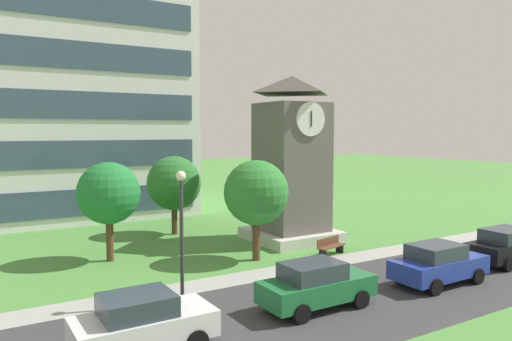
{
  "coord_description": "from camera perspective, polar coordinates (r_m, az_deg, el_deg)",
  "views": [
    {
      "loc": [
        -12.49,
        -19.69,
        6.32
      ],
      "look_at": [
        1.78,
        3.96,
        4.05
      ],
      "focal_mm": 33.95,
      "sensor_mm": 36.0,
      "label": 1
    }
  ],
  "objects": [
    {
      "name": "tree_by_building",
      "position": [
        29.86,
        -9.64,
        -1.49
      ],
      "size": [
        3.3,
        3.3,
        4.8
      ],
      "color": "#513823",
      "rests_on": "ground"
    },
    {
      "name": "parked_car_green",
      "position": [
        17.82,
        7.08,
        -13.21
      ],
      "size": [
        4.27,
        1.93,
        1.69
      ],
      "color": "#1E6B38",
      "rests_on": "ground"
    },
    {
      "name": "parked_car_white",
      "position": [
        14.89,
        -13.22,
        -16.97
      ],
      "size": [
        4.02,
        2.04,
        1.69
      ],
      "color": "silver",
      "rests_on": "ground"
    },
    {
      "name": "kerb_strip",
      "position": [
        22.62,
        3.93,
        -11.54
      ],
      "size": [
        120.0,
        1.6,
        0.01
      ],
      "primitive_type": "cube",
      "color": "#9E9E99",
      "rests_on": "ground"
    },
    {
      "name": "parked_car_blue",
      "position": [
        21.68,
        20.68,
        -10.21
      ],
      "size": [
        4.28,
        1.99,
        1.69
      ],
      "color": "#23389E",
      "rests_on": "ground"
    },
    {
      "name": "tree_near_tower",
      "position": [
        24.41,
        -16.96,
        -2.61
      ],
      "size": [
        3.01,
        3.01,
        4.84
      ],
      "color": "#513823",
      "rests_on": "ground"
    },
    {
      "name": "office_building",
      "position": [
        40.0,
        -22.49,
        11.35
      ],
      "size": [
        17.94,
        12.47,
        22.4
      ],
      "color": "silver",
      "rests_on": "ground"
    },
    {
      "name": "tree_streetside",
      "position": [
        23.48,
        0.03,
        -2.66
      ],
      "size": [
        3.17,
        3.17,
        4.92
      ],
      "color": "#513823",
      "rests_on": "ground"
    },
    {
      "name": "street_asphalt",
      "position": [
        19.35,
        11.67,
        -14.46
      ],
      "size": [
        120.0,
        7.2,
        0.01
      ],
      "primitive_type": "cube",
      "color": "#38383A",
      "rests_on": "ground"
    },
    {
      "name": "park_bench",
      "position": [
        25.26,
        8.77,
        -8.78
      ],
      "size": [
        1.86,
        0.9,
        0.88
      ],
      "color": "brown",
      "rests_on": "ground"
    },
    {
      "name": "ground_plane",
      "position": [
        24.16,
        1.26,
        -10.48
      ],
      "size": [
        160.0,
        160.0,
        0.0
      ],
      "primitive_type": "plane",
      "color": "#4C893D"
    },
    {
      "name": "clock_tower",
      "position": [
        27.85,
        4.22,
        0.26
      ],
      "size": [
        4.56,
        4.56,
        9.43
      ],
      "color": "#605B56",
      "rests_on": "ground"
    },
    {
      "name": "parked_car_black",
      "position": [
        26.32,
        27.55,
        -7.82
      ],
      "size": [
        4.54,
        1.95,
        1.69
      ],
      "color": "black",
      "rests_on": "ground"
    },
    {
      "name": "street_lamp",
      "position": [
        17.7,
        -8.78,
        -5.82
      ],
      "size": [
        0.36,
        0.36,
        4.9
      ],
      "color": "#333338",
      "rests_on": "ground"
    }
  ]
}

